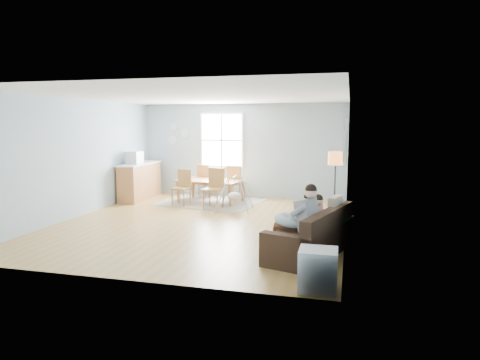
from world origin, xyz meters
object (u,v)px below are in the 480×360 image
(storage_cube, at_px, (317,270))
(chair_ne, at_px, (235,180))
(father, at_px, (299,218))
(floor_lamp, at_px, (336,165))
(chair_se, at_px, (215,185))
(counter, at_px, (140,181))
(dining_table, at_px, (210,191))
(toddler, at_px, (313,213))
(monitor, at_px, (134,158))
(chair_sw, at_px, (183,185))
(baby_swing, at_px, (235,196))
(sofa, at_px, (312,239))
(chair_nw, at_px, (205,179))

(storage_cube, distance_m, chair_ne, 6.70)
(father, distance_m, floor_lamp, 2.61)
(father, bearing_deg, floor_lamp, 79.57)
(chair_se, bearing_deg, counter, 163.59)
(dining_table, relative_size, chair_ne, 1.79)
(toddler, height_order, storage_cube, toddler)
(floor_lamp, distance_m, counter, 5.81)
(floor_lamp, distance_m, monitor, 5.64)
(chair_sw, xyz_separation_m, monitor, (-1.51, 0.24, 0.67))
(chair_ne, relative_size, counter, 0.53)
(toddler, distance_m, baby_swing, 3.61)
(floor_lamp, relative_size, chair_sw, 1.65)
(sofa, distance_m, floor_lamp, 2.50)
(dining_table, distance_m, baby_swing, 1.38)
(sofa, xyz_separation_m, chair_ne, (-2.55, 4.64, 0.28))
(dining_table, relative_size, baby_swing, 1.89)
(floor_lamp, height_order, baby_swing, floor_lamp)
(sofa, distance_m, baby_swing, 3.77)
(floor_lamp, distance_m, baby_swing, 2.70)
(sofa, height_order, toddler, toddler)
(chair_nw, bearing_deg, chair_se, -62.31)
(storage_cube, bearing_deg, dining_table, 120.71)
(monitor, xyz_separation_m, baby_swing, (3.03, -0.66, -0.82))
(counter, xyz_separation_m, baby_swing, (3.05, -1.01, -0.14))
(storage_cube, bearing_deg, baby_swing, 117.12)
(chair_sw, height_order, chair_se, chair_se)
(sofa, relative_size, chair_nw, 2.14)
(baby_swing, bearing_deg, chair_nw, 128.25)
(father, bearing_deg, sofa, 48.56)
(dining_table, bearing_deg, father, -46.29)
(storage_cube, distance_m, counter, 7.76)
(monitor, bearing_deg, chair_sw, -9.15)
(chair_sw, height_order, baby_swing, chair_sw)
(chair_sw, distance_m, counter, 1.64)
(toddler, height_order, baby_swing, toddler)
(sofa, distance_m, monitor, 6.46)
(floor_lamp, relative_size, dining_table, 0.89)
(toddler, height_order, chair_ne, toddler)
(toddler, relative_size, chair_ne, 0.82)
(chair_se, distance_m, chair_nw, 1.59)
(storage_cube, distance_m, baby_swing, 5.13)
(chair_se, height_order, chair_nw, chair_se)
(floor_lamp, bearing_deg, sofa, -96.56)
(dining_table, xyz_separation_m, baby_swing, (0.96, -0.99, 0.08))
(dining_table, xyz_separation_m, chair_ne, (0.56, 0.56, 0.25))
(chair_ne, relative_size, baby_swing, 1.06)
(father, distance_m, baby_swing, 3.86)
(baby_swing, bearing_deg, toddler, -53.68)
(sofa, bearing_deg, chair_ne, 118.78)
(monitor, bearing_deg, chair_ne, 18.59)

